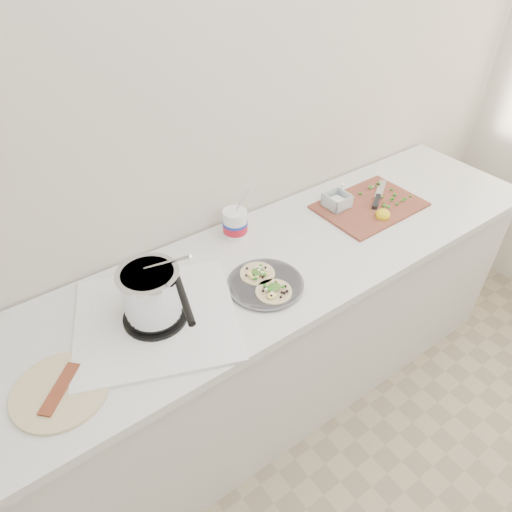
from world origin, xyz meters
TOP-DOWN VIEW (x-y plane):
  - counter at (0.00, 1.43)m, footprint 2.44×0.66m
  - stove at (-0.60, 1.39)m, footprint 0.67×0.65m
  - taco_plate at (-0.20, 1.31)m, footprint 0.28×0.28m
  - tub at (-0.11, 1.63)m, footprint 0.10×0.10m
  - cutboard at (0.49, 1.47)m, footprint 0.47×0.33m
  - bacon_plate at (-0.95, 1.30)m, footprint 0.28×0.28m

SIDE VIEW (x-z plane):
  - counter at x=0.00m, z-range 0.00..0.90m
  - bacon_plate at x=-0.95m, z-range 0.90..0.92m
  - taco_plate at x=-0.20m, z-range 0.90..0.94m
  - cutboard at x=0.49m, z-range 0.88..0.95m
  - tub at x=-0.11m, z-range 0.85..1.08m
  - stove at x=-0.60m, z-range 0.86..1.11m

